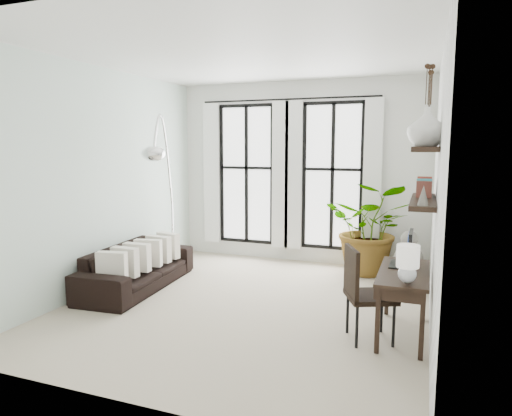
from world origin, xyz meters
The scene contains 16 objects.
floor centered at (0.00, 0.00, 0.00)m, with size 5.00×5.00×0.00m, color #BCAE96.
ceiling centered at (0.00, 0.00, 3.20)m, with size 5.00×5.00×0.00m, color white.
wall_left centered at (-2.25, 0.00, 1.60)m, with size 5.00×5.00×0.00m, color silver.
wall_right centered at (2.25, 0.00, 1.60)m, with size 5.00×5.00×0.00m, color white.
wall_back centered at (0.00, 2.50, 1.60)m, with size 4.50×4.50×0.00m, color white.
windows centered at (-0.20, 2.43, 1.56)m, with size 3.26×0.13×2.65m.
wall_shelves centered at (2.11, -0.26, 1.73)m, with size 0.25×1.30×0.60m.
sofa centered at (-1.80, 0.12, 0.31)m, with size 2.12×0.83×0.62m, color black.
throw_pillows centered at (-1.70, 0.12, 0.50)m, with size 0.40×1.52×0.40m.
plant centered at (1.32, 2.09, 0.76)m, with size 1.36×1.18×1.51m, color #2D7228.
desk centered at (1.95, -0.35, 0.69)m, with size 0.52×1.23×1.12m.
desk_chair centered at (1.55, -0.59, 0.58)m, with size 0.64×0.64×1.02m.
arc_lamp centered at (-1.70, 0.72, 1.96)m, with size 0.76×1.48×2.55m.
buddha centered at (1.94, 1.50, 0.36)m, with size 0.48×0.48×0.86m.
vase_a centered at (2.11, -0.55, 2.27)m, with size 0.37×0.37×0.38m, color white.
vase_b centered at (2.11, -0.15, 2.27)m, with size 0.37×0.37×0.38m, color white.
Camera 1 is at (2.14, -5.38, 2.09)m, focal length 32.00 mm.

